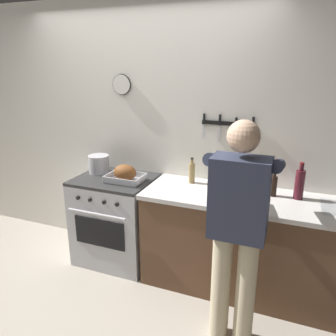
{
  "coord_description": "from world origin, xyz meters",
  "views": [
    {
      "loc": [
        1.42,
        -1.7,
        1.99
      ],
      "look_at": [
        0.41,
        0.85,
        1.12
      ],
      "focal_mm": 35.46,
      "sensor_mm": 36.0,
      "label": 1
    }
  ],
  "objects_px": {
    "cutting_board": "(244,197)",
    "bottle_hot_sauce": "(235,179)",
    "person_cook": "(238,223)",
    "bottle_olive_oil": "(225,174)",
    "stove": "(116,219)",
    "roasting_pan": "(125,174)",
    "bottle_wine_red": "(299,184)",
    "bottle_vinegar": "(192,172)",
    "bottle_soy_sauce": "(274,186)",
    "stock_pot": "(99,164)"
  },
  "relations": [
    {
      "from": "stock_pot",
      "to": "bottle_soy_sauce",
      "type": "relative_size",
      "value": 0.94
    },
    {
      "from": "bottle_vinegar",
      "to": "person_cook",
      "type": "bearing_deg",
      "value": -53.24
    },
    {
      "from": "bottle_soy_sauce",
      "to": "stove",
      "type": "bearing_deg",
      "value": -176.03
    },
    {
      "from": "stove",
      "to": "stock_pot",
      "type": "relative_size",
      "value": 4.27
    },
    {
      "from": "stove",
      "to": "cutting_board",
      "type": "distance_m",
      "value": 1.36
    },
    {
      "from": "roasting_pan",
      "to": "person_cook",
      "type": "bearing_deg",
      "value": -25.8
    },
    {
      "from": "bottle_olive_oil",
      "to": "bottle_hot_sauce",
      "type": "xyz_separation_m",
      "value": [
        0.1,
        -0.02,
        -0.03
      ]
    },
    {
      "from": "roasting_pan",
      "to": "bottle_vinegar",
      "type": "relative_size",
      "value": 1.43
    },
    {
      "from": "bottle_wine_red",
      "to": "roasting_pan",
      "type": "bearing_deg",
      "value": -174.2
    },
    {
      "from": "cutting_board",
      "to": "bottle_wine_red",
      "type": "height_order",
      "value": "bottle_wine_red"
    },
    {
      "from": "person_cook",
      "to": "stock_pot",
      "type": "distance_m",
      "value": 1.72
    },
    {
      "from": "bottle_olive_oil",
      "to": "bottle_hot_sauce",
      "type": "height_order",
      "value": "bottle_olive_oil"
    },
    {
      "from": "cutting_board",
      "to": "bottle_hot_sauce",
      "type": "distance_m",
      "value": 0.26
    },
    {
      "from": "person_cook",
      "to": "cutting_board",
      "type": "distance_m",
      "value": 0.57
    },
    {
      "from": "person_cook",
      "to": "stock_pot",
      "type": "bearing_deg",
      "value": 66.34
    },
    {
      "from": "stove",
      "to": "bottle_olive_oil",
      "type": "xyz_separation_m",
      "value": [
        1.06,
        0.2,
        0.56
      ]
    },
    {
      "from": "stock_pot",
      "to": "cutting_board",
      "type": "xyz_separation_m",
      "value": [
        1.51,
        -0.14,
        -0.08
      ]
    },
    {
      "from": "person_cook",
      "to": "bottle_soy_sauce",
      "type": "xyz_separation_m",
      "value": [
        0.17,
        0.72,
        0.04
      ]
    },
    {
      "from": "roasting_pan",
      "to": "bottle_vinegar",
      "type": "xyz_separation_m",
      "value": [
        0.61,
        0.2,
        0.03
      ]
    },
    {
      "from": "stock_pot",
      "to": "cutting_board",
      "type": "bearing_deg",
      "value": -5.42
    },
    {
      "from": "stock_pot",
      "to": "cutting_board",
      "type": "distance_m",
      "value": 1.52
    },
    {
      "from": "roasting_pan",
      "to": "stock_pot",
      "type": "height_order",
      "value": "stock_pot"
    },
    {
      "from": "stove",
      "to": "bottle_vinegar",
      "type": "bearing_deg",
      "value": 12.14
    },
    {
      "from": "roasting_pan",
      "to": "stock_pot",
      "type": "bearing_deg",
      "value": 160.08
    },
    {
      "from": "bottle_soy_sauce",
      "to": "bottle_vinegar",
      "type": "distance_m",
      "value": 0.75
    },
    {
      "from": "stove",
      "to": "stock_pot",
      "type": "bearing_deg",
      "value": 157.2
    },
    {
      "from": "roasting_pan",
      "to": "bottle_wine_red",
      "type": "height_order",
      "value": "bottle_wine_red"
    },
    {
      "from": "bottle_olive_oil",
      "to": "bottle_soy_sauce",
      "type": "relative_size",
      "value": 1.17
    },
    {
      "from": "bottle_olive_oil",
      "to": "bottle_vinegar",
      "type": "bearing_deg",
      "value": -173.52
    },
    {
      "from": "stock_pot",
      "to": "roasting_pan",
      "type": "bearing_deg",
      "value": -19.92
    },
    {
      "from": "bottle_vinegar",
      "to": "stock_pot",
      "type": "bearing_deg",
      "value": -176.26
    },
    {
      "from": "bottle_olive_oil",
      "to": "bottle_hot_sauce",
      "type": "distance_m",
      "value": 0.11
    },
    {
      "from": "cutting_board",
      "to": "bottle_vinegar",
      "type": "distance_m",
      "value": 0.57
    },
    {
      "from": "person_cook",
      "to": "bottle_olive_oil",
      "type": "height_order",
      "value": "person_cook"
    },
    {
      "from": "bottle_olive_oil",
      "to": "bottle_vinegar",
      "type": "height_order",
      "value": "bottle_olive_oil"
    },
    {
      "from": "person_cook",
      "to": "cutting_board",
      "type": "relative_size",
      "value": 4.61
    },
    {
      "from": "stock_pot",
      "to": "bottle_wine_red",
      "type": "height_order",
      "value": "bottle_wine_red"
    },
    {
      "from": "cutting_board",
      "to": "bottle_hot_sauce",
      "type": "height_order",
      "value": "bottle_hot_sauce"
    },
    {
      "from": "stove",
      "to": "roasting_pan",
      "type": "height_order",
      "value": "roasting_pan"
    },
    {
      "from": "person_cook",
      "to": "cutting_board",
      "type": "height_order",
      "value": "person_cook"
    },
    {
      "from": "stock_pot",
      "to": "stove",
      "type": "bearing_deg",
      "value": -22.8
    },
    {
      "from": "roasting_pan",
      "to": "bottle_wine_red",
      "type": "distance_m",
      "value": 1.57
    },
    {
      "from": "stove",
      "to": "person_cook",
      "type": "distance_m",
      "value": 1.55
    },
    {
      "from": "roasting_pan",
      "to": "bottle_soy_sauce",
      "type": "distance_m",
      "value": 1.36
    },
    {
      "from": "person_cook",
      "to": "bottle_olive_oil",
      "type": "bearing_deg",
      "value": 19.37
    },
    {
      "from": "bottle_wine_red",
      "to": "bottle_soy_sauce",
      "type": "distance_m",
      "value": 0.21
    },
    {
      "from": "person_cook",
      "to": "roasting_pan",
      "type": "height_order",
      "value": "person_cook"
    },
    {
      "from": "cutting_board",
      "to": "stove",
      "type": "bearing_deg",
      "value": 177.95
    },
    {
      "from": "stove",
      "to": "bottle_soy_sauce",
      "type": "height_order",
      "value": "bottle_soy_sauce"
    },
    {
      "from": "roasting_pan",
      "to": "bottle_vinegar",
      "type": "height_order",
      "value": "bottle_vinegar"
    }
  ]
}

